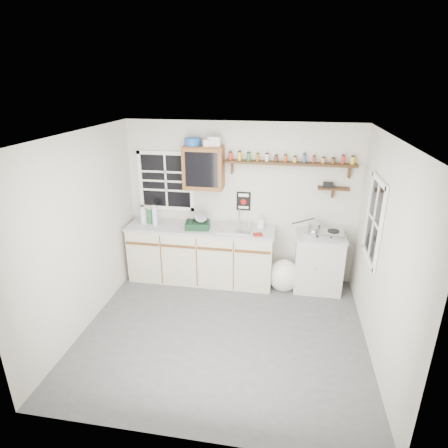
{
  "coord_description": "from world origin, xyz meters",
  "views": [
    {
      "loc": [
        0.69,
        -3.98,
        3.07
      ],
      "look_at": [
        -0.08,
        0.55,
        1.28
      ],
      "focal_mm": 30.0,
      "sensor_mm": 36.0,
      "label": 1
    }
  ],
  "objects_px": {
    "right_cabinet": "(318,262)",
    "hotplate": "(324,233)",
    "spice_shelf": "(289,162)",
    "dish_rack": "(198,223)",
    "upper_cabinet": "(203,168)",
    "main_cabinet": "(201,253)"
  },
  "relations": [
    {
      "from": "upper_cabinet",
      "to": "hotplate",
      "type": "distance_m",
      "value": 2.04
    },
    {
      "from": "upper_cabinet",
      "to": "dish_rack",
      "type": "relative_size",
      "value": 1.65
    },
    {
      "from": "hotplate",
      "to": "dish_rack",
      "type": "bearing_deg",
      "value": -172.68
    },
    {
      "from": "spice_shelf",
      "to": "right_cabinet",
      "type": "bearing_deg",
      "value": -19.16
    },
    {
      "from": "main_cabinet",
      "to": "upper_cabinet",
      "type": "relative_size",
      "value": 3.55
    },
    {
      "from": "right_cabinet",
      "to": "hotplate",
      "type": "height_order",
      "value": "hotplate"
    },
    {
      "from": "spice_shelf",
      "to": "dish_rack",
      "type": "distance_m",
      "value": 1.63
    },
    {
      "from": "dish_rack",
      "to": "main_cabinet",
      "type": "bearing_deg",
      "value": 70.83
    },
    {
      "from": "dish_rack",
      "to": "spice_shelf",
      "type": "bearing_deg",
      "value": 4.59
    },
    {
      "from": "spice_shelf",
      "to": "hotplate",
      "type": "xyz_separation_m",
      "value": [
        0.57,
        -0.21,
        -0.99
      ]
    },
    {
      "from": "main_cabinet",
      "to": "right_cabinet",
      "type": "height_order",
      "value": "main_cabinet"
    },
    {
      "from": "right_cabinet",
      "to": "upper_cabinet",
      "type": "xyz_separation_m",
      "value": [
        -1.8,
        0.12,
        1.37
      ]
    },
    {
      "from": "dish_rack",
      "to": "upper_cabinet",
      "type": "bearing_deg",
      "value": 69.44
    },
    {
      "from": "spice_shelf",
      "to": "hotplate",
      "type": "distance_m",
      "value": 1.16
    },
    {
      "from": "main_cabinet",
      "to": "spice_shelf",
      "type": "relative_size",
      "value": 1.21
    },
    {
      "from": "upper_cabinet",
      "to": "hotplate",
      "type": "height_order",
      "value": "upper_cabinet"
    },
    {
      "from": "spice_shelf",
      "to": "hotplate",
      "type": "bearing_deg",
      "value": -19.94
    },
    {
      "from": "upper_cabinet",
      "to": "dish_rack",
      "type": "bearing_deg",
      "value": -103.02
    },
    {
      "from": "upper_cabinet",
      "to": "hotplate",
      "type": "relative_size",
      "value": 1.11
    },
    {
      "from": "upper_cabinet",
      "to": "dish_rack",
      "type": "height_order",
      "value": "upper_cabinet"
    },
    {
      "from": "hotplate",
      "to": "right_cabinet",
      "type": "bearing_deg",
      "value": 153.5
    },
    {
      "from": "right_cabinet",
      "to": "main_cabinet",
      "type": "bearing_deg",
      "value": -179.21
    }
  ]
}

